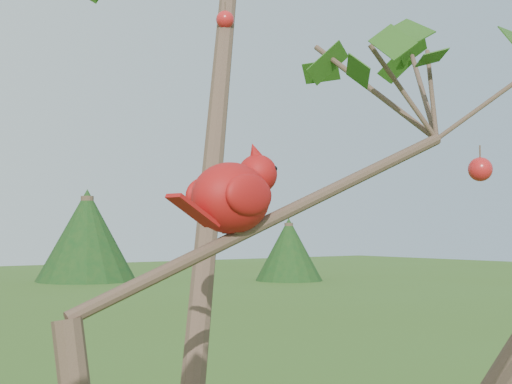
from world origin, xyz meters
The scene contains 2 objects.
crabapple_tree centered at (0.03, -0.02, 2.12)m, with size 2.35×2.05×2.95m.
cardinal centered at (0.17, 0.08, 2.10)m, with size 0.20×0.11×0.14m.
Camera 1 is at (-0.37, -0.70, 2.05)m, focal length 50.00 mm.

